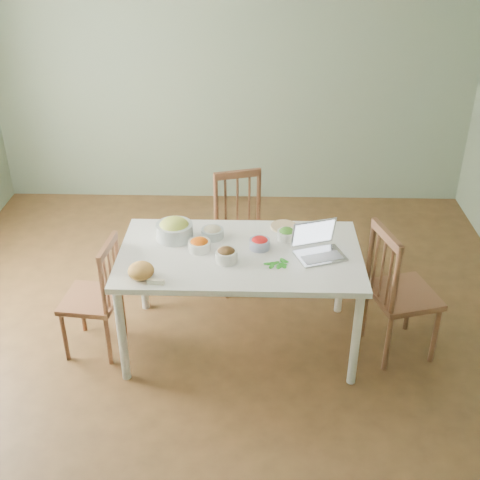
{
  "coord_description": "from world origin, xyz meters",
  "views": [
    {
      "loc": [
        0.25,
        -3.71,
        3.01
      ],
      "look_at": [
        0.15,
        -0.05,
        0.9
      ],
      "focal_mm": 45.59,
      "sensor_mm": 36.0,
      "label": 1
    }
  ],
  "objects_px": {
    "chair_right": "(404,291)",
    "chair_left": "(90,296)",
    "chair_far": "(243,234)",
    "dining_table": "(240,299)",
    "laptop": "(321,243)",
    "bread_boule": "(141,271)",
    "bowl_squash": "(174,229)"
  },
  "relations": [
    {
      "from": "chair_left",
      "to": "chair_right",
      "type": "relative_size",
      "value": 0.89
    },
    {
      "from": "chair_left",
      "to": "laptop",
      "type": "height_order",
      "value": "laptop"
    },
    {
      "from": "chair_far",
      "to": "chair_left",
      "type": "bearing_deg",
      "value": -157.23
    },
    {
      "from": "dining_table",
      "to": "laptop",
      "type": "relative_size",
      "value": 5.27
    },
    {
      "from": "bread_boule",
      "to": "laptop",
      "type": "height_order",
      "value": "laptop"
    },
    {
      "from": "dining_table",
      "to": "bread_boule",
      "type": "distance_m",
      "value": 0.85
    },
    {
      "from": "bread_boule",
      "to": "laptop",
      "type": "bearing_deg",
      "value": 14.05
    },
    {
      "from": "chair_left",
      "to": "chair_right",
      "type": "distance_m",
      "value": 2.26
    },
    {
      "from": "chair_right",
      "to": "dining_table",
      "type": "bearing_deg",
      "value": 72.37
    },
    {
      "from": "chair_right",
      "to": "laptop",
      "type": "relative_size",
      "value": 3.19
    },
    {
      "from": "chair_left",
      "to": "bowl_squash",
      "type": "height_order",
      "value": "bowl_squash"
    },
    {
      "from": "chair_right",
      "to": "chair_left",
      "type": "bearing_deg",
      "value": 75.42
    },
    {
      "from": "chair_far",
      "to": "chair_left",
      "type": "height_order",
      "value": "chair_far"
    },
    {
      "from": "bowl_squash",
      "to": "laptop",
      "type": "relative_size",
      "value": 0.83
    },
    {
      "from": "dining_table",
      "to": "chair_left",
      "type": "distance_m",
      "value": 1.09
    },
    {
      "from": "dining_table",
      "to": "chair_far",
      "type": "relative_size",
      "value": 1.72
    },
    {
      "from": "laptop",
      "to": "dining_table",
      "type": "bearing_deg",
      "value": 156.31
    },
    {
      "from": "chair_left",
      "to": "bread_boule",
      "type": "height_order",
      "value": "chair_left"
    },
    {
      "from": "chair_left",
      "to": "chair_far",
      "type": "bearing_deg",
      "value": 135.35
    },
    {
      "from": "bread_boule",
      "to": "bowl_squash",
      "type": "xyz_separation_m",
      "value": [
        0.16,
        0.53,
        0.02
      ]
    },
    {
      "from": "dining_table",
      "to": "bowl_squash",
      "type": "bearing_deg",
      "value": 158.45
    },
    {
      "from": "laptop",
      "to": "chair_right",
      "type": "bearing_deg",
      "value": -18.9
    },
    {
      "from": "dining_table",
      "to": "chair_left",
      "type": "bearing_deg",
      "value": -175.65
    },
    {
      "from": "chair_far",
      "to": "bread_boule",
      "type": "xyz_separation_m",
      "value": [
        -0.64,
        -1.15,
        0.36
      ]
    },
    {
      "from": "chair_far",
      "to": "bread_boule",
      "type": "bearing_deg",
      "value": -135.69
    },
    {
      "from": "chair_far",
      "to": "chair_right",
      "type": "xyz_separation_m",
      "value": [
        1.17,
        -0.85,
        0.02
      ]
    },
    {
      "from": "chair_far",
      "to": "chair_right",
      "type": "bearing_deg",
      "value": -52.4
    },
    {
      "from": "chair_far",
      "to": "bread_boule",
      "type": "height_order",
      "value": "chair_far"
    },
    {
      "from": "chair_right",
      "to": "chair_far",
      "type": "bearing_deg",
      "value": 38.49
    },
    {
      "from": "chair_far",
      "to": "laptop",
      "type": "xyz_separation_m",
      "value": [
        0.55,
        -0.85,
        0.42
      ]
    },
    {
      "from": "bowl_squash",
      "to": "laptop",
      "type": "bearing_deg",
      "value": -12.7
    },
    {
      "from": "dining_table",
      "to": "chair_left",
      "type": "relative_size",
      "value": 1.86
    }
  ]
}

